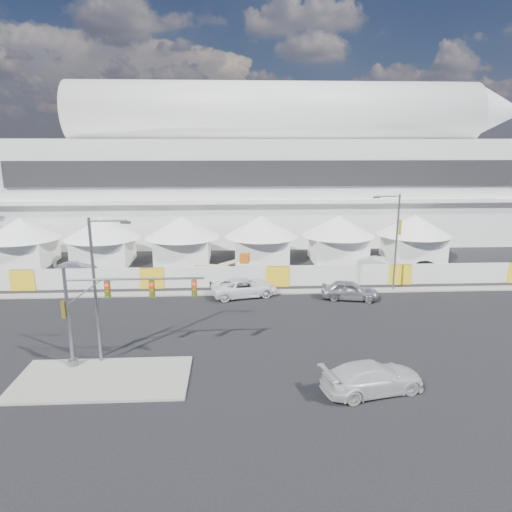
{
  "coord_description": "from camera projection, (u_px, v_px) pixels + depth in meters",
  "views": [
    {
      "loc": [
        1.66,
        -27.57,
        13.45
      ],
      "look_at": [
        3.67,
        10.0,
        4.14
      ],
      "focal_mm": 32.0,
      "sensor_mm": 36.0,
      "label": 1
    }
  ],
  "objects": [
    {
      "name": "traffic_mast",
      "position": [
        102.0,
        311.0,
        27.34
      ],
      "size": [
        8.5,
        0.61,
        6.28
      ],
      "color": "slate",
      "rests_on": "median_island"
    },
    {
      "name": "far_curb",
      "position": [
        427.0,
        289.0,
        43.01
      ],
      "size": [
        80.0,
        1.2,
        0.12
      ],
      "primitive_type": "cube",
      "color": "gray",
      "rests_on": "ground"
    },
    {
      "name": "median_island",
      "position": [
        103.0,
        379.0,
        26.63
      ],
      "size": [
        10.0,
        5.0,
        0.15
      ],
      "primitive_type": "cube",
      "color": "gray",
      "rests_on": "ground"
    },
    {
      "name": "pickup_curb",
      "position": [
        244.0,
        287.0,
        41.12
      ],
      "size": [
        3.97,
        6.35,
        1.64
      ],
      "primitive_type": "imported",
      "rotation": [
        0.0,
        0.0,
        1.8
      ],
      "color": "white",
      "rests_on": "ground"
    },
    {
      "name": "sedan_silver",
      "position": [
        349.0,
        290.0,
        40.27
      ],
      "size": [
        2.97,
        5.26,
        1.69
      ],
      "primitive_type": "imported",
      "rotation": [
        0.0,
        0.0,
        1.36
      ],
      "color": "#AFAFB4",
      "rests_on": "ground"
    },
    {
      "name": "lot_car_a",
      "position": [
        380.0,
        265.0,
        48.79
      ],
      "size": [
        4.08,
        4.84,
        1.56
      ],
      "primitive_type": "imported",
      "rotation": [
        0.0,
        0.0,
        0.96
      ],
      "color": "silver",
      "rests_on": "ground"
    },
    {
      "name": "lot_car_b",
      "position": [
        427.0,
        266.0,
        48.85
      ],
      "size": [
        2.81,
        4.11,
        1.3
      ],
      "primitive_type": "imported",
      "rotation": [
        0.0,
        0.0,
        1.94
      ],
      "color": "black",
      "rests_on": "ground"
    },
    {
      "name": "streetlight_curb",
      "position": [
        395.0,
        236.0,
        41.57
      ],
      "size": [
        2.68,
        0.6,
        9.06
      ],
      "color": "slate",
      "rests_on": "ground"
    },
    {
      "name": "boom_lift",
      "position": [
        208.0,
        275.0,
        44.73
      ],
      "size": [
        6.67,
        2.24,
        3.3
      ],
      "rotation": [
        0.0,
        0.0,
        -0.25
      ],
      "color": "#BF5A12",
      "rests_on": "ground"
    },
    {
      "name": "ground",
      "position": [
        208.0,
        354.0,
        29.87
      ],
      "size": [
        160.0,
        160.0,
        0.0
      ],
      "primitive_type": "plane",
      "color": "black",
      "rests_on": "ground"
    },
    {
      "name": "stadium",
      "position": [
        278.0,
        171.0,
        68.28
      ],
      "size": [
        80.0,
        24.8,
        21.98
      ],
      "color": "silver",
      "rests_on": "ground"
    },
    {
      "name": "lot_car_c",
      "position": [
        76.0,
        267.0,
        48.53
      ],
      "size": [
        2.84,
        4.65,
        1.26
      ],
      "primitive_type": "imported",
      "rotation": [
        0.0,
        0.0,
        1.84
      ],
      "color": "silver",
      "rests_on": "ground"
    },
    {
      "name": "hoarding_fence",
      "position": [
        278.0,
        276.0,
        43.99
      ],
      "size": [
        70.0,
        0.25,
        2.0
      ],
      "primitive_type": "cube",
      "color": "silver",
      "rests_on": "ground"
    },
    {
      "name": "streetlight_median",
      "position": [
        98.0,
        281.0,
        27.47
      ],
      "size": [
        2.52,
        0.25,
        9.11
      ],
      "color": "slate",
      "rests_on": "median_island"
    },
    {
      "name": "pickup_near",
      "position": [
        373.0,
        378.0,
        25.23
      ],
      "size": [
        3.63,
        6.21,
        1.69
      ],
      "primitive_type": "imported",
      "rotation": [
        0.0,
        0.0,
        1.8
      ],
      "color": "silver",
      "rests_on": "ground"
    },
    {
      "name": "tent_row",
      "position": [
        222.0,
        235.0,
        52.4
      ],
      "size": [
        53.4,
        8.4,
        5.4
      ],
      "color": "white",
      "rests_on": "ground"
    }
  ]
}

